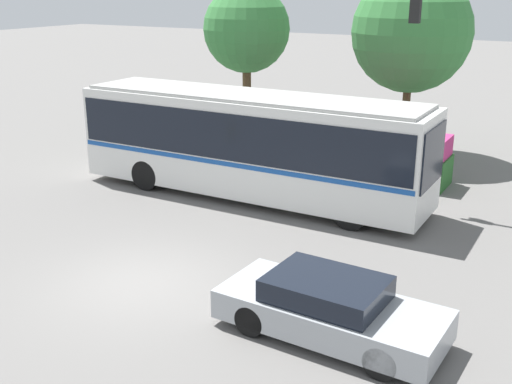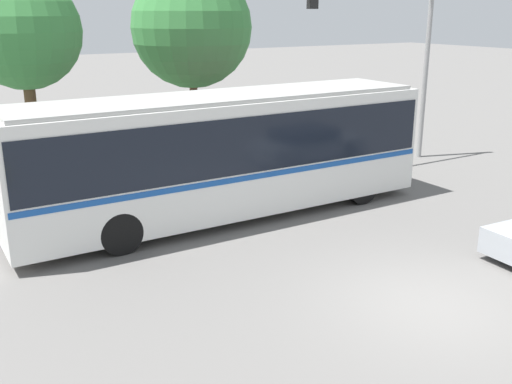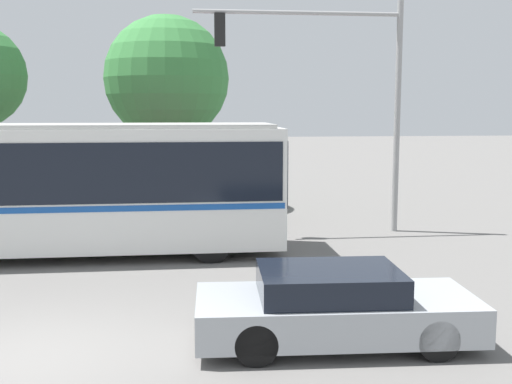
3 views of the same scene
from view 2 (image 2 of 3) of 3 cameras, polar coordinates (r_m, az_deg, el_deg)
ground_plane at (r=11.91m, az=16.64°, el=-10.38°), size 140.00×140.00×0.00m
city_bus at (r=15.66m, az=-3.04°, el=4.23°), size 11.44×2.56×3.29m
traffic_light_pole at (r=21.74m, az=13.37°, el=14.37°), size 6.05×0.24×6.74m
flowering_hedge at (r=20.17m, az=-3.20°, el=4.12°), size 6.58×1.54×1.69m
street_tree_left at (r=19.84m, az=-21.55°, el=14.10°), size 3.51×3.51×6.50m
street_tree_centre at (r=23.22m, az=-6.23°, el=15.49°), size 4.54×4.54×7.02m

